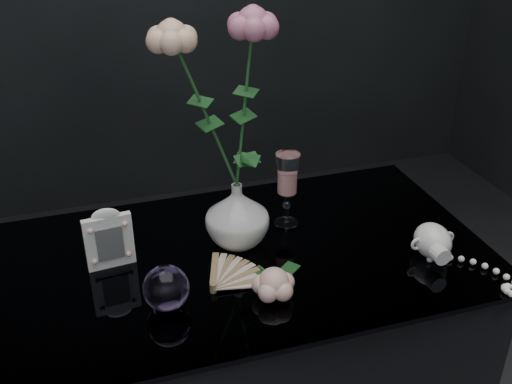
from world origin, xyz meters
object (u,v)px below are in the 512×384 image
object	(u,v)px
paperweight	(166,288)
pearl_jar	(433,239)
vase	(237,215)
picture_frame	(109,238)
loose_rose	(274,283)
wine_glass	(287,190)

from	to	relation	value
paperweight	pearl_jar	size ratio (longest dim) A/B	0.33
vase	picture_frame	world-z (taller)	vase
vase	loose_rose	xyz separation A→B (m)	(0.01, -0.20, -0.04)
wine_glass	picture_frame	distance (m)	0.40
vase	picture_frame	distance (m)	0.27
pearl_jar	vase	bearing A→B (deg)	155.81
wine_glass	paperweight	xyz separation A→B (m)	(-0.31, -0.21, -0.05)
vase	picture_frame	size ratio (longest dim) A/B	1.05
vase	picture_frame	xyz separation A→B (m)	(-0.27, -0.00, -0.00)
wine_glass	loose_rose	size ratio (longest dim) A/B	0.97
vase	loose_rose	bearing A→B (deg)	-85.71
pearl_jar	loose_rose	bearing A→B (deg)	-175.35
pearl_jar	paperweight	bearing A→B (deg)	179.62
paperweight	wine_glass	bearing A→B (deg)	33.85
vase	wine_glass	bearing A→B (deg)	18.09
vase	loose_rose	size ratio (longest dim) A/B	0.78
paperweight	pearl_jar	bearing A→B (deg)	0.21
vase	pearl_jar	distance (m)	0.41
wine_glass	pearl_jar	world-z (taller)	wine_glass
picture_frame	paperweight	size ratio (longest dim) A/B	1.57
vase	picture_frame	bearing A→B (deg)	-179.27
wine_glass	loose_rose	bearing A→B (deg)	-115.15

